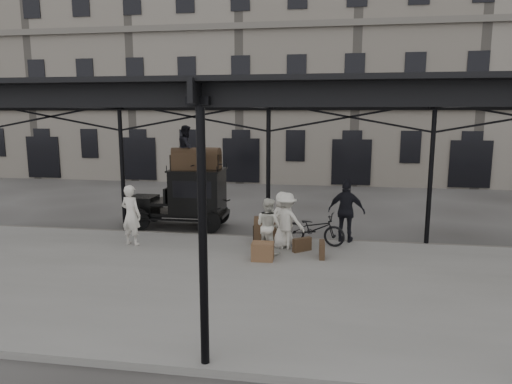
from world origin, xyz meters
TOP-DOWN VIEW (x-y plane):
  - ground at (0.00, 0.00)m, footprint 120.00×120.00m
  - platform at (0.00, -2.00)m, footprint 28.00×8.00m
  - canopy at (0.00, -1.72)m, footprint 22.50×9.00m
  - building_frontage at (0.00, 18.00)m, footprint 64.00×8.00m
  - taxi at (-3.07, 3.31)m, footprint 3.65×1.55m
  - porter_left at (-4.03, 0.42)m, footprint 0.78×0.62m
  - porter_midleft at (0.24, 0.21)m, footprint 1.00×0.95m
  - porter_centre at (0.60, 0.92)m, footprint 0.99×0.94m
  - porter_official at (2.51, 1.80)m, footprint 1.24×0.74m
  - porter_right at (0.71, 0.77)m, footprint 1.22×0.89m
  - bicycle at (1.53, 1.32)m, footprint 2.01×1.09m
  - porter_roof at (-3.10, 3.21)m, footprint 0.65×0.80m
  - steamer_trunk_roof_near at (-3.15, 3.06)m, footprint 1.00×0.74m
  - steamer_trunk_roof_far at (-2.40, 3.51)m, footprint 0.92×0.63m
  - steamer_trunk_platform at (0.14, 1.30)m, footprint 1.02×0.69m
  - wicker_hamper at (0.18, -0.45)m, footprint 0.61×0.47m
  - suitcase_upright at (1.79, 0.05)m, footprint 0.17×0.61m
  - suitcase_flat at (1.20, 0.55)m, footprint 0.56×0.50m

SIDE VIEW (x-z plane):
  - ground at x=0.00m, z-range 0.00..0.00m
  - platform at x=0.00m, z-range 0.00..0.15m
  - suitcase_flat at x=1.20m, z-range 0.15..0.55m
  - suitcase_upright at x=1.79m, z-range 0.15..0.60m
  - wicker_hamper at x=0.18m, z-range 0.15..0.65m
  - steamer_trunk_platform at x=0.14m, z-range 0.15..0.85m
  - bicycle at x=1.53m, z-range 0.15..1.15m
  - porter_midleft at x=0.24m, z-range 0.15..1.78m
  - porter_right at x=0.71m, z-range 0.15..1.85m
  - porter_centre at x=0.60m, z-range 0.15..1.85m
  - porter_left at x=-4.03m, z-range 0.15..2.02m
  - porter_official at x=2.51m, z-range 0.15..2.12m
  - taxi at x=-3.07m, z-range 0.11..2.29m
  - steamer_trunk_roof_far at x=-2.40m, z-range 2.18..2.82m
  - steamer_trunk_roof_near at x=-3.15m, z-range 2.18..2.83m
  - porter_roof at x=-3.10m, z-range 2.18..3.74m
  - canopy at x=0.00m, z-range 2.23..6.97m
  - building_frontage at x=0.00m, z-range 0.00..14.00m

